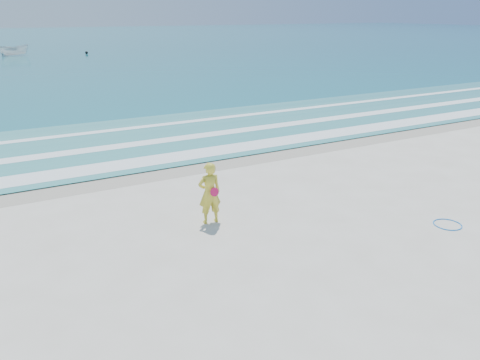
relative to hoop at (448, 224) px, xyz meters
name	(u,v)px	position (x,y,z in m)	size (l,w,h in m)	color
ground	(299,268)	(-5.40, 0.06, -0.01)	(400.00, 400.00, 0.00)	silver
wet_sand	(171,168)	(-5.40, 9.06, -0.01)	(400.00, 2.40, 0.00)	#B2A893
ocean	(9,42)	(-5.40, 105.06, 0.01)	(400.00, 190.00, 0.04)	#19727F
shallow	(136,140)	(-5.40, 14.06, 0.03)	(400.00, 10.00, 0.01)	#59B7AD
foam_near	(161,159)	(-5.40, 10.36, 0.04)	(400.00, 1.40, 0.01)	white
foam_mid	(140,143)	(-5.40, 13.26, 0.04)	(400.00, 0.90, 0.01)	white
foam_far	(122,129)	(-5.40, 16.56, 0.04)	(400.00, 0.60, 0.01)	white
hoop	(448,224)	(0.00, 0.00, 0.00)	(0.82, 0.82, 0.03)	blue
boat	(14,50)	(-6.93, 68.45, 0.80)	(1.50, 3.99, 1.54)	silver
buoy	(87,53)	(2.74, 66.29, 0.24)	(0.43, 0.43, 0.43)	black
woman	(210,193)	(-6.20, 3.60, 0.94)	(0.74, 0.53, 1.91)	gold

